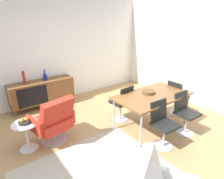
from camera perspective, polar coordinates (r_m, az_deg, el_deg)
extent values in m
plane|color=tan|center=(3.67, -4.12, -16.78)|extent=(8.32, 8.32, 0.00)
cube|color=white|center=(5.35, -20.43, 10.60)|extent=(6.80, 0.12, 2.80)
cube|color=white|center=(5.42, 25.33, 10.03)|extent=(0.12, 5.60, 2.80)
cube|color=brown|center=(5.26, -20.22, -0.46)|extent=(1.60, 0.44, 0.56)
cube|color=black|center=(4.99, -22.65, -1.97)|extent=(0.70, 0.01, 0.48)
cylinder|color=brown|center=(5.10, -26.99, -6.61)|extent=(0.03, 0.03, 0.16)
cylinder|color=brown|center=(5.48, -11.88, -2.77)|extent=(0.03, 0.03, 0.16)
cylinder|color=brown|center=(5.41, -27.74, -5.21)|extent=(0.03, 0.03, 0.16)
cylinder|color=brown|center=(5.77, -13.38, -1.68)|extent=(0.03, 0.03, 0.16)
cylinder|color=maroon|center=(5.04, -24.96, 3.28)|extent=(0.06, 0.06, 0.33)
cylinder|color=navy|center=(5.18, -19.47, 3.48)|extent=(0.10, 0.10, 0.15)
cylinder|color=navy|center=(5.14, -19.65, 4.95)|extent=(0.04, 0.04, 0.13)
cube|color=brown|center=(4.02, 12.15, -1.78)|extent=(1.60, 0.90, 0.04)
cylinder|color=#B7B7BC|center=(3.48, 8.66, -12.23)|extent=(0.04, 0.04, 0.70)
cylinder|color=#B7B7BC|center=(4.52, 21.58, -5.38)|extent=(0.04, 0.04, 0.70)
cylinder|color=#B7B7BC|center=(3.98, 0.54, -7.47)|extent=(0.04, 0.04, 0.70)
cylinder|color=#B7B7BC|center=(4.91, 13.91, -2.37)|extent=(0.04, 0.04, 0.70)
cylinder|color=brown|center=(4.05, 10.90, -0.79)|extent=(0.26, 0.26, 0.06)
cube|color=black|center=(4.84, 19.29, -2.03)|extent=(0.41, 0.41, 0.05)
cube|color=black|center=(4.63, 18.32, -0.12)|extent=(0.10, 0.38, 0.38)
cylinder|color=#B7B7BC|center=(4.94, 18.97, -4.57)|extent=(0.04, 0.04, 0.42)
cylinder|color=#B7B7BC|center=(5.03, 18.69, -6.70)|extent=(0.36, 0.36, 0.01)
cube|color=black|center=(3.56, 15.68, -10.22)|extent=(0.43, 0.43, 0.05)
cube|color=black|center=(3.56, 13.85, -6.08)|extent=(0.39, 0.11, 0.38)
cylinder|color=#B7B7BC|center=(3.68, 15.31, -13.39)|extent=(0.04, 0.04, 0.42)
cylinder|color=#B7B7BC|center=(3.80, 15.01, -15.97)|extent=(0.36, 0.36, 0.01)
cube|color=black|center=(4.30, 2.55, -3.72)|extent=(0.43, 0.43, 0.05)
cube|color=black|center=(4.10, 4.36, -1.76)|extent=(0.39, 0.12, 0.38)
cylinder|color=#B7B7BC|center=(4.41, 2.50, -6.53)|extent=(0.04, 0.04, 0.42)
cylinder|color=#B7B7BC|center=(4.51, 2.46, -8.86)|extent=(0.36, 0.36, 0.01)
cube|color=black|center=(4.08, 21.72, -6.73)|extent=(0.41, 0.41, 0.05)
cube|color=black|center=(4.08, 20.05, -3.16)|extent=(0.38, 0.10, 0.38)
cylinder|color=#B7B7BC|center=(4.19, 21.29, -9.61)|extent=(0.04, 0.04, 0.42)
cylinder|color=#B7B7BC|center=(4.30, 20.92, -11.99)|extent=(0.36, 0.36, 0.01)
cube|color=red|center=(3.80, -17.64, -9.53)|extent=(0.69, 0.66, 0.20)
cube|color=red|center=(3.47, -16.12, -6.57)|extent=(0.64, 0.37, 0.51)
cube|color=red|center=(3.91, -13.64, -6.85)|extent=(0.15, 0.51, 0.28)
cube|color=red|center=(3.64, -22.25, -10.17)|extent=(0.15, 0.51, 0.28)
cylinder|color=#B7B7BC|center=(3.92, -17.25, -12.56)|extent=(0.06, 0.06, 0.28)
cylinder|color=#B7B7BC|center=(4.00, -17.04, -14.14)|extent=(0.48, 0.48, 0.02)
cylinder|color=white|center=(3.67, -24.76, -9.39)|extent=(0.44, 0.44, 0.02)
cylinder|color=white|center=(3.80, -24.16, -12.80)|extent=(0.05, 0.05, 0.50)
cone|color=white|center=(3.93, -23.62, -15.73)|extent=(0.32, 0.32, 0.02)
cylinder|color=#262628|center=(3.65, -24.84, -8.91)|extent=(0.20, 0.20, 0.05)
sphere|color=orange|center=(3.63, -24.33, -8.17)|extent=(0.07, 0.07, 0.07)
sphere|color=orange|center=(3.62, -25.52, -8.48)|extent=(0.07, 0.07, 0.07)
cube|color=#B7AD99|center=(3.18, -5.26, -23.93)|extent=(2.20, 1.70, 0.01)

